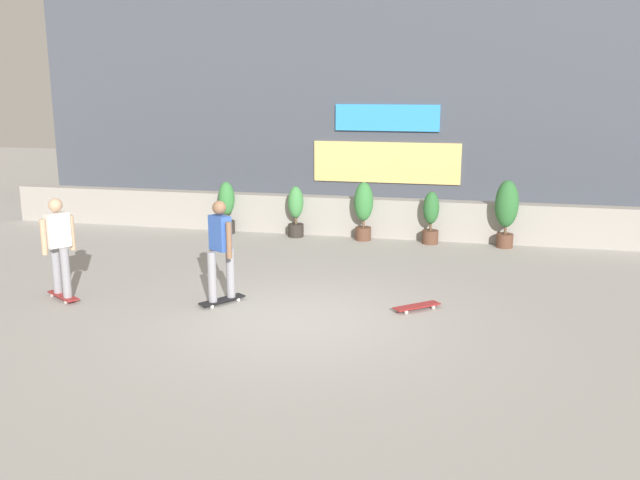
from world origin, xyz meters
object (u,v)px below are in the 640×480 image
at_px(potted_plant_3, 431,217).
at_px(potted_plant_2, 364,208).
at_px(potted_plant_1, 296,210).
at_px(skateboard_near_camera, 417,306).
at_px(potted_plant_0, 227,206).
at_px(potted_plant_4, 507,209).
at_px(skater_by_wall_left, 59,244).
at_px(skater_mid_plaza, 221,247).

bearing_deg(potted_plant_3, potted_plant_2, 180.00).
xyz_separation_m(potted_plant_1, skateboard_near_camera, (3.25, -4.70, -0.56)).
distance_m(potted_plant_1, potted_plant_3, 3.11).
bearing_deg(potted_plant_1, potted_plant_0, 180.00).
bearing_deg(potted_plant_1, potted_plant_2, -0.00).
xyz_separation_m(potted_plant_4, skateboard_near_camera, (-1.47, -4.70, -0.79)).
height_order(potted_plant_4, skater_by_wall_left, skater_by_wall_left).
relative_size(potted_plant_4, skateboard_near_camera, 2.01).
relative_size(potted_plant_1, potted_plant_2, 0.89).
height_order(potted_plant_3, skateboard_near_camera, potted_plant_3).
height_order(potted_plant_2, skateboard_near_camera, potted_plant_2).
height_order(potted_plant_1, skater_mid_plaza, skater_mid_plaza).
relative_size(potted_plant_2, skater_mid_plaza, 0.79).
bearing_deg(potted_plant_2, potted_plant_3, 0.00).
bearing_deg(skateboard_near_camera, skater_mid_plaza, -172.68).
bearing_deg(potted_plant_4, skater_by_wall_left, -142.85).
distance_m(potted_plant_1, potted_plant_2, 1.60).
xyz_separation_m(potted_plant_1, skater_by_wall_left, (-2.52, -5.48, 0.32)).
bearing_deg(potted_plant_0, skater_by_wall_left, -98.54).
bearing_deg(potted_plant_3, skater_by_wall_left, -135.74).
relative_size(potted_plant_4, skater_by_wall_left, 0.87).
relative_size(potted_plant_0, skater_by_wall_left, 0.73).
xyz_separation_m(potted_plant_0, potted_plant_4, (6.41, -0.00, 0.19)).
bearing_deg(skater_mid_plaza, skateboard_near_camera, 7.32).
bearing_deg(potted_plant_1, skateboard_near_camera, -55.37).
bearing_deg(potted_plant_4, potted_plant_0, 180.00).
distance_m(potted_plant_0, skater_mid_plaza, 5.43).
xyz_separation_m(potted_plant_2, potted_plant_3, (1.52, 0.00, -0.14)).
height_order(potted_plant_2, potted_plant_4, potted_plant_4).
distance_m(potted_plant_4, skateboard_near_camera, 4.99).
height_order(potted_plant_0, skater_by_wall_left, skater_by_wall_left).
height_order(potted_plant_2, potted_plant_3, potted_plant_2).
xyz_separation_m(potted_plant_1, potted_plant_3, (3.11, -0.00, -0.01)).
bearing_deg(skater_mid_plaza, potted_plant_1, 91.52).
xyz_separation_m(potted_plant_0, skater_by_wall_left, (-0.82, -5.48, 0.27)).
bearing_deg(skater_mid_plaza, potted_plant_0, 109.75).
relative_size(potted_plant_0, skater_mid_plaza, 0.73).
bearing_deg(potted_plant_1, potted_plant_3, -0.00).
xyz_separation_m(potted_plant_1, potted_plant_4, (4.72, -0.00, 0.23)).
relative_size(potted_plant_0, skateboard_near_camera, 1.68).
bearing_deg(potted_plant_4, potted_plant_1, 180.00).
bearing_deg(skater_mid_plaza, potted_plant_3, 59.78).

